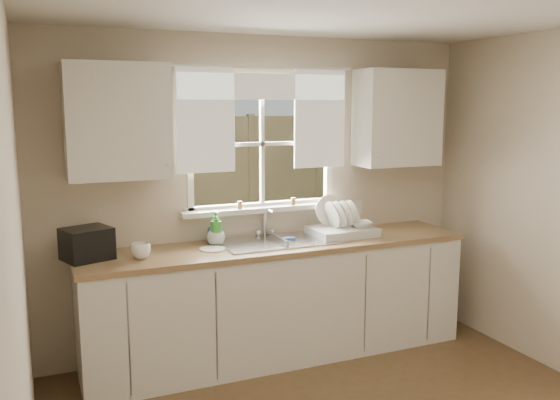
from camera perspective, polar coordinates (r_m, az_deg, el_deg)
name	(u,v)px	position (r m, az deg, el deg)	size (l,w,h in m)	color
room_walls	(416,255)	(3.01, 12.97, -5.14)	(3.62, 4.02, 2.50)	beige
window	(263,165)	(4.77, -1.66, 3.43)	(1.38, 0.16, 1.06)	white
curtains	(265,108)	(4.69, -1.45, 8.82)	(1.50, 0.03, 0.81)	white
base_cabinets	(279,302)	(4.70, -0.15, -9.79)	(3.00, 0.62, 0.87)	silver
countertop	(278,245)	(4.57, -0.15, -4.40)	(3.04, 0.65, 0.04)	olive
upper_cabinet_left	(117,121)	(4.28, -15.39, 7.32)	(0.70, 0.33, 0.80)	silver
upper_cabinet_right	(397,118)	(5.13, 11.23, 7.75)	(0.70, 0.33, 0.80)	silver
wall_outlet	(358,207)	(5.19, 7.51, -0.68)	(0.08, 0.01, 0.12)	beige
sill_jars	(267,203)	(4.76, -1.26, -0.30)	(0.50, 0.04, 0.06)	brown
backyard	(160,18)	(11.17, -11.44, 16.81)	(20.00, 10.00, 6.13)	#335421
sink	(277,251)	(4.62, -0.30, -4.94)	(0.88, 0.52, 0.40)	#B7B7BC
dish_rack	(341,227)	(4.84, 5.93, -2.62)	(0.52, 0.40, 0.31)	silver
bowl	(360,224)	(4.86, 7.70, -2.32)	(0.19, 0.19, 0.05)	white
soap_bottle_a	(216,228)	(4.50, -6.17, -2.73)	(0.10, 0.10, 0.26)	green
soap_bottle_b	(213,232)	(4.58, -6.44, -3.05)	(0.08, 0.08, 0.18)	blue
soap_bottle_c	(216,234)	(4.52, -6.19, -3.23)	(0.14, 0.14, 0.18)	beige
saucer	(212,249)	(4.38, -6.52, -4.72)	(0.19, 0.19, 0.01)	white
cup	(141,251)	(4.22, -13.27, -4.79)	(0.14, 0.14, 0.11)	white
black_appliance	(87,244)	(4.28, -18.09, -4.02)	(0.30, 0.26, 0.22)	black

